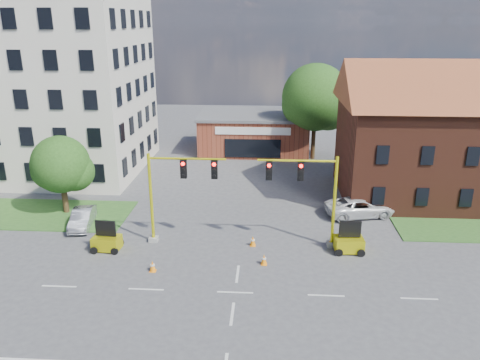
{
  "coord_description": "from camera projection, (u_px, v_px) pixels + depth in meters",
  "views": [
    {
      "loc": [
        1.68,
        -22.4,
        14.26
      ],
      "look_at": [
        -0.36,
        10.0,
        3.16
      ],
      "focal_mm": 35.0,
      "sensor_mm": 36.0,
      "label": 1
    }
  ],
  "objects": [
    {
      "name": "trailer_east",
      "position": [
        349.0,
        243.0,
        30.21
      ],
      "size": [
        1.87,
        1.31,
        2.06
      ],
      "rotation": [
        0.0,
        0.0,
        0.06
      ],
      "color": "yellow",
      "rests_on": "ground"
    },
    {
      "name": "office_block",
      "position": [
        42.0,
        64.0,
        44.4
      ],
      "size": [
        18.4,
        15.4,
        20.6
      ],
      "color": "beige",
      "rests_on": "ground"
    },
    {
      "name": "ground",
      "position": [
        235.0,
        292.0,
        25.87
      ],
      "size": [
        120.0,
        120.0,
        0.0
      ],
      "primitive_type": "plane",
      "color": "#464648",
      "rests_on": "ground"
    },
    {
      "name": "lane_markings",
      "position": [
        231.0,
        326.0,
        23.03
      ],
      "size": [
        60.0,
        36.0,
        0.01
      ],
      "primitive_type": null,
      "color": "silver",
      "rests_on": "ground"
    },
    {
      "name": "signal_mast_east",
      "position": [
        309.0,
        190.0,
        30.0
      ],
      "size": [
        5.3,
        0.6,
        6.2
      ],
      "color": "gray",
      "rests_on": "ground"
    },
    {
      "name": "cone_c",
      "position": [
        264.0,
        260.0,
        28.72
      ],
      "size": [
        0.4,
        0.4,
        0.7
      ],
      "color": "orange",
      "rests_on": "ground"
    },
    {
      "name": "signal_mast_west",
      "position": [
        175.0,
        188.0,
        30.52
      ],
      "size": [
        5.3,
        0.6,
        6.2
      ],
      "color": "gray",
      "rests_on": "ground"
    },
    {
      "name": "tree_large",
      "position": [
        319.0,
        100.0,
        48.97
      ],
      "size": [
        7.39,
        7.04,
        10.17
      ],
      "color": "#392814",
      "rests_on": "ground"
    },
    {
      "name": "trailer_west",
      "position": [
        107.0,
        241.0,
        30.46
      ],
      "size": [
        1.83,
        1.3,
        1.98
      ],
      "rotation": [
        0.0,
        0.0,
        -0.08
      ],
      "color": "yellow",
      "rests_on": "ground"
    },
    {
      "name": "tree_nw_front",
      "position": [
        64.0,
        166.0,
        35.45
      ],
      "size": [
        4.59,
        4.37,
        6.14
      ],
      "color": "#392814",
      "rests_on": "ground"
    },
    {
      "name": "cone_a",
      "position": [
        153.0,
        266.0,
        27.95
      ],
      "size": [
        0.4,
        0.4,
        0.7
      ],
      "color": "orange",
      "rests_on": "ground"
    },
    {
      "name": "cone_b",
      "position": [
        253.0,
        241.0,
        31.13
      ],
      "size": [
        0.4,
        0.4,
        0.7
      ],
      "color": "orange",
      "rests_on": "ground"
    },
    {
      "name": "sedan_silver_front",
      "position": [
        82.0,
        218.0,
        33.96
      ],
      "size": [
        1.97,
        4.07,
        1.29
      ],
      "primitive_type": "imported",
      "rotation": [
        0.0,
        0.0,
        0.16
      ],
      "color": "#929498",
      "rests_on": "ground"
    },
    {
      "name": "pickup_white",
      "position": [
        360.0,
        207.0,
        35.79
      ],
      "size": [
        5.65,
        3.51,
        1.46
      ],
      "primitive_type": "imported",
      "rotation": [
        0.0,
        0.0,
        1.79
      ],
      "color": "silver",
      "rests_on": "ground"
    },
    {
      "name": "townhouse_row",
      "position": [
        470.0,
        129.0,
        37.99
      ],
      "size": [
        21.0,
        11.0,
        11.5
      ],
      "color": "#522518",
      "rests_on": "ground"
    },
    {
      "name": "cone_d",
      "position": [
        331.0,
        241.0,
        31.15
      ],
      "size": [
        0.4,
        0.4,
        0.7
      ],
      "color": "orange",
      "rests_on": "ground"
    },
    {
      "name": "brick_shop",
      "position": [
        254.0,
        132.0,
        53.48
      ],
      "size": [
        12.4,
        8.4,
        4.3
      ],
      "color": "maroon",
      "rests_on": "ground"
    }
  ]
}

